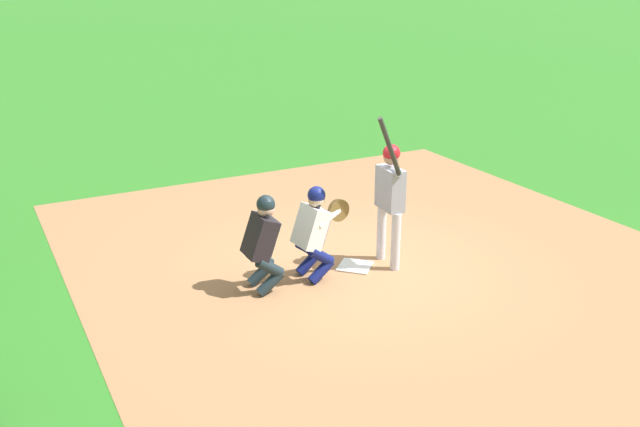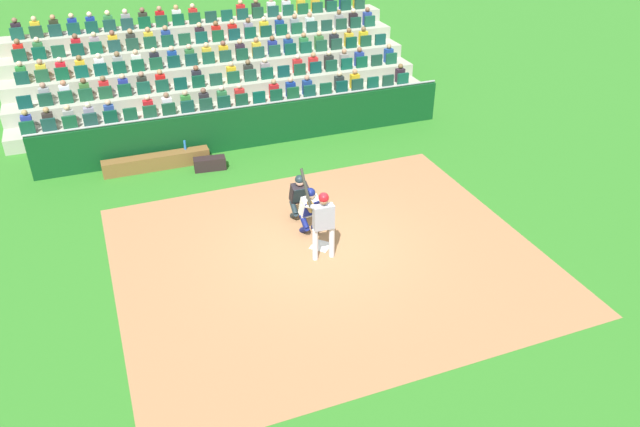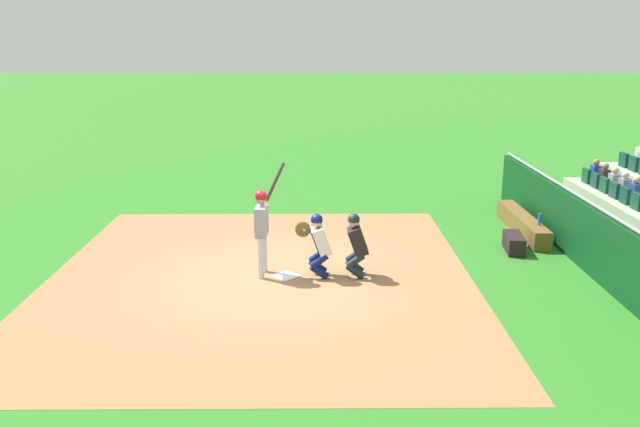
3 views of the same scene
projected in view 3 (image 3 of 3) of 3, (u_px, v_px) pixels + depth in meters
The scene contains 10 objects.
ground_plane at pixel (286, 277), 13.07m from camera, with size 160.00×160.00×0.00m, color #2E7724.
infield_dirt_patch at pixel (260, 277), 13.07m from camera, with size 9.68×8.36×0.01m, color #A2724B.
home_plate_marker at pixel (286, 276), 13.07m from camera, with size 0.44×0.44×0.02m, color white.
batter_at_plate at pixel (262, 223), 12.91m from camera, with size 0.67×0.59×2.22m.
catcher_crouching at pixel (318, 241), 12.93m from camera, with size 0.49×0.74×1.30m.
home_plate_umpire at pixel (356, 242), 12.94m from camera, with size 0.46×0.46×1.30m.
dugout_wall at pixel (599, 244), 12.92m from camera, with size 13.07×0.24×1.40m.
dugout_bench at pixel (522, 224), 16.01m from camera, with size 3.12×0.40×0.44m, color brown.
water_bottle_on_bench at pixel (540, 219), 15.05m from camera, with size 0.07×0.07×0.28m, color blue.
equipment_duffel_bag at pixel (514, 243), 14.60m from camera, with size 0.93×0.36×0.38m, color black.
Camera 3 is at (-12.31, -0.65, 4.58)m, focal length 36.86 mm.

